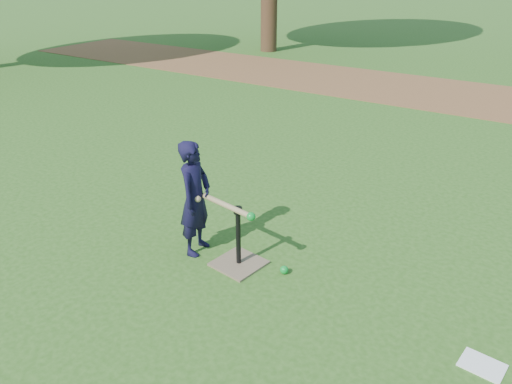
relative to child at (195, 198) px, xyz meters
The scene contains 7 objects.
ground 0.74m from the child, 35.30° to the left, with size 80.00×80.00×0.00m, color #285116.
dirt_strip 7.80m from the child, 87.20° to the left, with size 24.00×3.00×0.01m, color brown.
child is the anchor object (origin of this frame).
wiffle_ball_ground 1.09m from the child, ahead, with size 0.08×0.08×0.08m, color #0C8C2A.
clipboard 2.78m from the child, ahead, with size 0.30×0.23×0.01m, color white.
batting_tee 0.68m from the child, ahead, with size 0.48×0.48×0.61m.
swing_action 0.41m from the child, ahead, with size 0.69×0.18×0.08m.
Camera 1 is at (2.47, -3.52, 2.68)m, focal length 35.00 mm.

